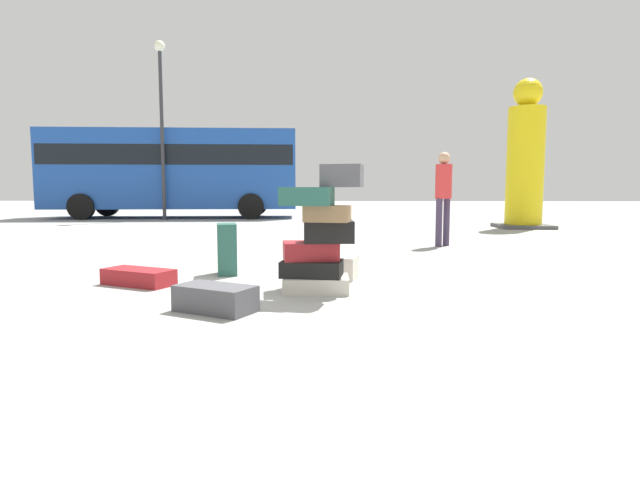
{
  "coord_description": "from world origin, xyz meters",
  "views": [
    {
      "loc": [
        0.15,
        -5.17,
        1.05
      ],
      "look_at": [
        -0.1,
        0.89,
        0.44
      ],
      "focal_mm": 28.6,
      "sensor_mm": 36.0,
      "label": 1
    }
  ],
  "objects": [
    {
      "name": "ground_plane",
      "position": [
        0.0,
        0.0,
        0.0
      ],
      "size": [
        80.0,
        80.0,
        0.0
      ],
      "primitive_type": "plane",
      "color": "#9E9E99"
    },
    {
      "name": "suitcase_tower",
      "position": [
        -0.08,
        -0.06,
        0.53
      ],
      "size": [
        0.84,
        0.7,
        1.29
      ],
      "color": "beige",
      "rests_on": "ground"
    },
    {
      "name": "suitcase_charcoal_behind_tower",
      "position": [
        -0.93,
        -0.91,
        0.11
      ],
      "size": [
        0.76,
        0.61,
        0.23
      ],
      "primitive_type": "cube",
      "rotation": [
        0.0,
        0.0,
        -0.44
      ],
      "color": "#4C4C51",
      "rests_on": "ground"
    },
    {
      "name": "suitcase_cream_upright_blue",
      "position": [
        -0.0,
        0.77,
        0.13
      ],
      "size": [
        0.73,
        0.49,
        0.26
      ],
      "primitive_type": "cube",
      "rotation": [
        0.0,
        0.0,
        -0.24
      ],
      "color": "beige",
      "rests_on": "ground"
    },
    {
      "name": "suitcase_teal_foreground_near",
      "position": [
        -1.26,
        0.99,
        0.31
      ],
      "size": [
        0.31,
        0.41,
        0.63
      ],
      "primitive_type": "cube",
      "rotation": [
        0.0,
        0.0,
        0.25
      ],
      "color": "#26594C",
      "rests_on": "ground"
    },
    {
      "name": "suitcase_maroon_left_side",
      "position": [
        -2.07,
        0.26,
        0.09
      ],
      "size": [
        0.87,
        0.63,
        0.18
      ],
      "primitive_type": "cube",
      "rotation": [
        0.0,
        0.0,
        -0.4
      ],
      "color": "maroon",
      "rests_on": "ground"
    },
    {
      "name": "person_bearded_onlooker",
      "position": [
        2.02,
        4.29,
        1.03
      ],
      "size": [
        0.3,
        0.3,
        1.72
      ],
      "rotation": [
        0.0,
        0.0,
        -2.43
      ],
      "color": "#3F334C",
      "rests_on": "ground"
    },
    {
      "name": "yellow_dummy_statue",
      "position": [
        5.09,
        8.88,
        1.77
      ],
      "size": [
        1.35,
        1.35,
        3.98
      ],
      "color": "yellow",
      "rests_on": "ground"
    },
    {
      "name": "parked_bus",
      "position": [
        -6.02,
        13.49,
        1.83
      ],
      "size": [
        9.12,
        3.39,
        3.15
      ],
      "rotation": [
        0.0,
        0.0,
        0.1
      ],
      "color": "#1E4CA5",
      "rests_on": "ground"
    },
    {
      "name": "lamp_post",
      "position": [
        -5.91,
        12.04,
        3.91
      ],
      "size": [
        0.36,
        0.36,
        5.96
      ],
      "color": "#333338",
      "rests_on": "ground"
    }
  ]
}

